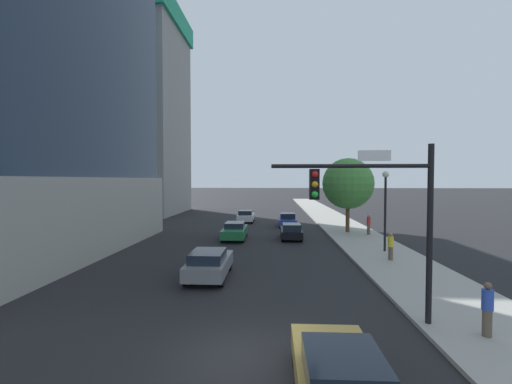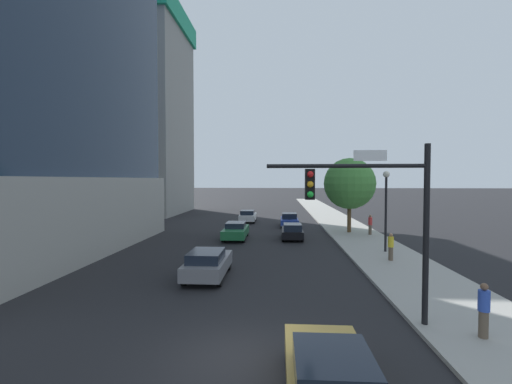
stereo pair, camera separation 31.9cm
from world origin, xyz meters
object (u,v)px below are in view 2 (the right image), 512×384
(car_white, at_px, (248,216))
(car_green, at_px, (236,231))
(street_tree, at_px, (350,184))
(car_gold, at_px, (330,376))
(car_blue, at_px, (289,220))
(car_gray, at_px, (208,263))
(car_black, at_px, (292,231))
(pedestrian_yellow_shirt, at_px, (391,247))
(construction_building, at_px, (138,103))
(traffic_light_pole, at_px, (374,203))
(street_lamp, at_px, (386,199))
(pedestrian_red_shirt, at_px, (370,224))
(pedestrian_blue_shirt, at_px, (484,310))

(car_white, distance_m, car_green, 11.70)
(street_tree, height_order, car_gold, street_tree)
(street_tree, relative_size, car_blue, 1.63)
(car_blue, bearing_deg, car_gray, -103.49)
(car_black, xyz_separation_m, pedestrian_yellow_shirt, (5.66, -8.00, 0.31))
(construction_building, relative_size, car_green, 7.63)
(street_tree, distance_m, pedestrian_yellow_shirt, 12.04)
(traffic_light_pole, xyz_separation_m, car_white, (-6.85, 29.10, -3.54))
(car_gold, distance_m, car_white, 33.79)
(traffic_light_pole, distance_m, car_gray, 9.50)
(pedestrian_yellow_shirt, bearing_deg, street_lamp, 79.84)
(pedestrian_red_shirt, bearing_deg, pedestrian_blue_shirt, -95.00)
(car_blue, height_order, pedestrian_blue_shirt, pedestrian_blue_shirt)
(car_white, height_order, pedestrian_red_shirt, pedestrian_red_shirt)
(car_white, bearing_deg, pedestrian_red_shirt, -39.08)
(car_gold, height_order, car_black, car_gold)
(car_gold, bearing_deg, pedestrian_red_shirt, 73.67)
(traffic_light_pole, xyz_separation_m, car_blue, (-2.06, 25.52, -3.54))
(car_black, distance_m, pedestrian_yellow_shirt, 9.80)
(car_gold, bearing_deg, pedestrian_blue_shirt, 33.31)
(street_lamp, bearing_deg, car_gray, -148.82)
(street_lamp, relative_size, car_blue, 1.30)
(traffic_light_pole, distance_m, car_gold, 5.99)
(car_gray, bearing_deg, pedestrian_yellow_shirt, 20.74)
(street_tree, xyz_separation_m, car_green, (-10.23, -3.59, -3.96))
(street_lamp, height_order, pedestrian_yellow_shirt, street_lamp)
(car_blue, distance_m, car_black, 8.00)
(street_tree, height_order, car_gray, street_tree)
(street_lamp, height_order, pedestrian_blue_shirt, street_lamp)
(street_tree, distance_m, pedestrian_blue_shirt, 22.22)
(pedestrian_blue_shirt, bearing_deg, traffic_light_pole, 163.48)
(construction_building, xyz_separation_m, car_blue, (22.17, -13.92, -15.73))
(pedestrian_yellow_shirt, bearing_deg, street_tree, 91.11)
(car_blue, xyz_separation_m, car_gray, (-4.79, -19.95, 0.03))
(car_blue, bearing_deg, car_green, -120.52)
(traffic_light_pole, bearing_deg, car_green, 111.49)
(street_lamp, xyz_separation_m, pedestrian_blue_shirt, (-0.93, -13.11, -2.75))
(street_lamp, relative_size, car_gray, 1.23)
(pedestrian_red_shirt, bearing_deg, pedestrian_yellow_shirt, -97.62)
(traffic_light_pole, xyz_separation_m, street_lamp, (4.07, 12.18, -0.49))
(car_blue, xyz_separation_m, car_green, (-4.79, -8.12, -0.01))
(car_green, relative_size, pedestrian_red_shirt, 2.68)
(street_lamp, bearing_deg, pedestrian_red_shirt, 83.30)
(street_tree, bearing_deg, traffic_light_pole, -99.14)
(street_lamp, distance_m, street_tree, 8.88)
(car_blue, xyz_separation_m, pedestrian_yellow_shirt, (5.66, -15.99, 0.27))
(car_blue, relative_size, car_black, 1.02)
(car_gray, xyz_separation_m, pedestrian_yellow_shirt, (10.45, 3.96, 0.24))
(car_white, height_order, car_green, car_white)
(car_gold, relative_size, car_white, 1.10)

